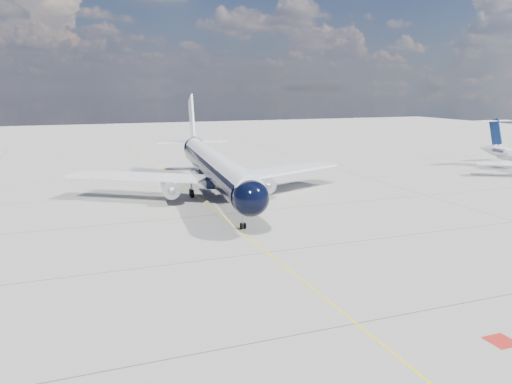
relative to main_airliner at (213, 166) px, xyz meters
The scene contains 4 objects.
ground 7.19m from the main_airliner, 112.93° to the right, with size 320.00×320.00×0.00m, color gray.
taxiway_centerline 11.41m from the main_airliner, 102.33° to the right, with size 0.16×160.00×0.01m, color yellow.
red_marking 45.77m from the main_airliner, 84.28° to the right, with size 1.60×1.60×0.01m, color maroon.
main_airliner is the anchor object (origin of this frame).
Camera 1 is at (-16.37, -30.12, 14.64)m, focal length 35.00 mm.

